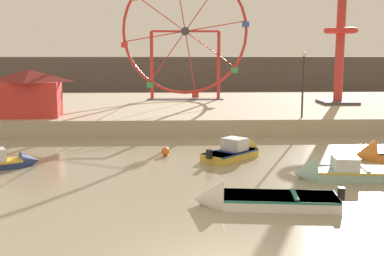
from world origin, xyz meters
TOP-DOWN VIEW (x-y plane):
  - quay_promenade at (0.00, 28.48)m, footprint 110.00×19.64m
  - distant_town_skyline at (0.00, 48.11)m, footprint 140.00×3.00m
  - motorboat_navy_blue at (-9.15, 10.86)m, footprint 4.02×2.79m
  - motorboat_seafoam at (5.70, 8.38)m, footprint 4.50×1.92m
  - motorboat_white_red_stripe at (1.46, 4.84)m, footprint 5.34×2.07m
  - motorboat_mustard_yellow at (2.17, 12.84)m, footprint 3.64×3.66m
  - ferris_wheel_red_frame at (-0.03, 31.16)m, footprint 10.83×1.20m
  - drop_tower_red_tower at (12.11, 27.53)m, footprint 2.80×2.80m
  - carnival_booth_red_striped at (-10.43, 20.93)m, footprint 4.35×3.35m
  - promenade_lamp_near at (7.16, 19.62)m, footprint 0.32×0.32m
  - mooring_buoy_orange at (-1.57, 13.28)m, footprint 0.44×0.44m

SIDE VIEW (x-z plane):
  - motorboat_white_red_stripe at x=1.46m, z-range -0.51..0.95m
  - mooring_buoy_orange at x=-1.57m, z-range 0.00..0.44m
  - motorboat_navy_blue at x=-9.15m, z-range -0.36..0.90m
  - motorboat_seafoam at x=5.70m, z-range -0.45..1.03m
  - motorboat_mustard_yellow at x=2.17m, z-range -0.44..1.03m
  - quay_promenade at x=0.00m, z-range 0.00..1.05m
  - distant_town_skyline at x=0.00m, z-range 0.00..4.40m
  - carnival_booth_red_striped at x=-10.43m, z-range 1.11..4.18m
  - promenade_lamp_near at x=7.16m, z-range 1.67..5.89m
  - ferris_wheel_red_frame at x=-0.03m, z-range 1.08..12.21m
  - drop_tower_red_tower at x=12.11m, z-range -0.09..13.61m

